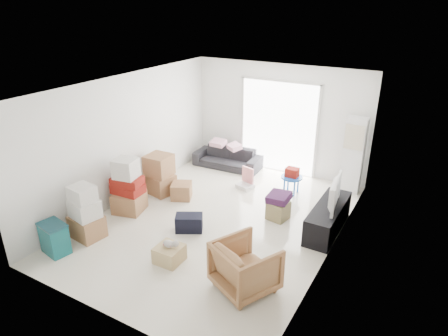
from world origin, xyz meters
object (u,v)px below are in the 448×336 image
object	(u,v)px
wood_crate	(169,254)
ac_tower	(353,156)
sofa	(228,155)
tv_console	(328,218)
kids_table	(292,176)
television	(330,203)
storage_bins	(54,238)
ottoman	(278,210)
armchair	(246,264)

from	to	relation	value
wood_crate	ac_tower	bearing A→B (deg)	64.86
ac_tower	wood_crate	bearing A→B (deg)	-115.14
sofa	tv_console	bearing A→B (deg)	-32.00
ac_tower	kids_table	distance (m)	1.43
kids_table	wood_crate	world-z (taller)	kids_table
television	sofa	xyz separation A→B (m)	(-3.17, 1.75, -0.24)
sofa	wood_crate	xyz separation A→B (m)	(1.15, -4.05, -0.20)
television	ac_tower	bearing A→B (deg)	-6.21
ac_tower	television	world-z (taller)	ac_tower
tv_console	storage_bins	size ratio (longest dim) A/B	2.77
storage_bins	television	bearing A→B (deg)	38.27
tv_console	ottoman	size ratio (longest dim) A/B	4.21
ac_tower	ottoman	xyz separation A→B (m)	(-0.93, -1.98, -0.69)
ac_tower	wood_crate	xyz separation A→B (m)	(-1.97, -4.20, -0.73)
television	armchair	world-z (taller)	armchair
tv_console	wood_crate	distance (m)	3.07
sofa	ottoman	bearing A→B (deg)	-42.91
television	storage_bins	xyz separation A→B (m)	(-3.90, -3.08, -0.30)
tv_console	television	bearing A→B (deg)	0.00
storage_bins	kids_table	distance (m)	5.02
tv_console	armchair	xyz separation A→B (m)	(-0.61, -2.27, 0.17)
storage_bins	wood_crate	size ratio (longest dim) A/B	1.33
television	wood_crate	size ratio (longest dim) A/B	2.23
armchair	ottoman	distance (m)	2.24
television	wood_crate	world-z (taller)	television
kids_table	ac_tower	bearing A→B (deg)	34.41
sofa	kids_table	world-z (taller)	sofa
television	kids_table	size ratio (longest dim) A/B	1.55
sofa	ottoman	world-z (taller)	sofa
wood_crate	tv_console	bearing A→B (deg)	48.68
armchair	ottoman	xyz separation A→B (m)	(-0.38, 2.19, -0.24)
tv_console	armchair	size ratio (longest dim) A/B	1.83
tv_console	ottoman	xyz separation A→B (m)	(-0.98, -0.07, -0.08)
ac_tower	television	size ratio (longest dim) A/B	1.83
television	tv_console	bearing A→B (deg)	-0.00
television	ottoman	world-z (taller)	television
storage_bins	kids_table	world-z (taller)	kids_table
armchair	television	bearing A→B (deg)	-78.78
sofa	ottoman	distance (m)	2.86
kids_table	ottoman	bearing A→B (deg)	-81.22
armchair	kids_table	distance (m)	3.45
television	armchair	size ratio (longest dim) A/B	1.11
television	sofa	distance (m)	3.63
sofa	kids_table	bearing A→B (deg)	-20.18
sofa	storage_bins	world-z (taller)	sofa
tv_console	sofa	distance (m)	3.63
tv_console	armchair	distance (m)	2.35
storage_bins	wood_crate	world-z (taller)	storage_bins
ottoman	armchair	bearing A→B (deg)	-80.28
television	wood_crate	bearing A→B (deg)	130.96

